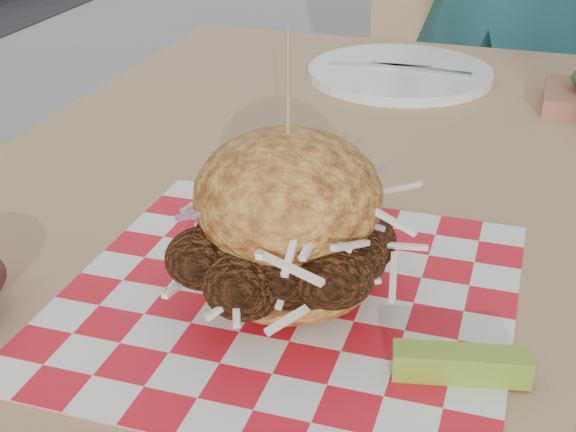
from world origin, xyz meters
TOP-DOWN VIEW (x-y plane):
  - patio_table at (0.03, -0.34)m, footprint 0.80×1.20m
  - patio_chair at (0.03, 0.75)m, footprint 0.45×0.45m
  - paper_liner at (0.05, -0.56)m, footprint 0.36×0.36m
  - sandwich at (0.05, -0.56)m, footprint 0.19×0.19m
  - pickle_spear at (0.19, -0.62)m, footprint 0.10×0.04m
  - place_setting at (0.03, 0.05)m, footprint 0.27×0.27m

SIDE VIEW (x-z plane):
  - patio_chair at x=0.03m, z-range 0.08..1.03m
  - patio_table at x=0.03m, z-range 0.30..1.05m
  - paper_liner at x=0.05m, z-range 0.75..0.75m
  - place_setting at x=0.03m, z-range 0.75..0.77m
  - pickle_spear at x=0.19m, z-range 0.75..0.77m
  - sandwich at x=0.05m, z-range 0.70..0.92m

